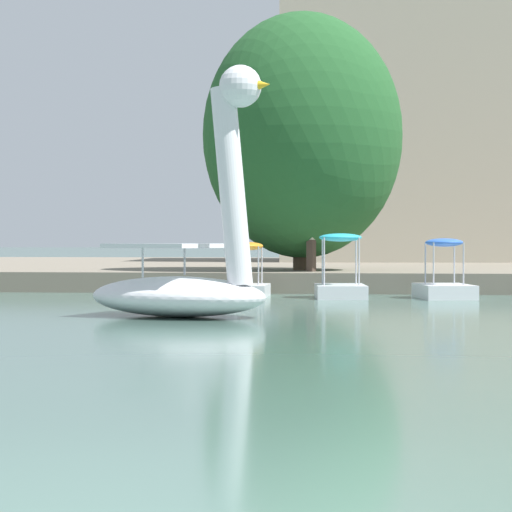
% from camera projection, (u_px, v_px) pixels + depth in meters
% --- Properties ---
extents(shore_bank_far, '(130.23, 26.35, 0.54)m').
position_uv_depth(shore_bank_far, '(342.00, 270.00, 40.02)').
color(shore_bank_far, slate).
rests_on(shore_bank_far, ground_plane).
extents(swan_boat, '(3.82, 2.91, 4.44)m').
position_uv_depth(swan_boat, '(188.00, 266.00, 18.76)').
color(swan_boat, white).
rests_on(swan_boat, ground_plane).
extents(pedal_boat_blue, '(1.48, 2.08, 1.43)m').
position_uv_depth(pedal_boat_blue, '(444.00, 281.00, 24.91)').
color(pedal_boat_blue, white).
rests_on(pedal_boat_blue, ground_plane).
extents(pedal_boat_cyan, '(1.35, 1.98, 1.55)m').
position_uv_depth(pedal_boat_cyan, '(340.00, 279.00, 25.06)').
color(pedal_boat_cyan, white).
rests_on(pedal_boat_cyan, ground_plane).
extents(pedal_boat_orange, '(0.96, 1.81, 1.34)m').
position_uv_depth(pedal_boat_orange, '(249.00, 279.00, 25.73)').
color(pedal_boat_orange, white).
rests_on(pedal_boat_orange, ground_plane).
extents(tree_willow_overhanging, '(7.73, 7.69, 7.32)m').
position_uv_depth(tree_willow_overhanging, '(302.00, 136.00, 29.72)').
color(tree_willow_overhanging, '#423323').
rests_on(tree_willow_overhanging, shore_bank_far).
extents(person_on_path, '(0.29, 0.29, 1.67)m').
position_uv_depth(person_on_path, '(311.00, 239.00, 28.39)').
color(person_on_path, '#47382D').
rests_on(person_on_path, shore_bank_far).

